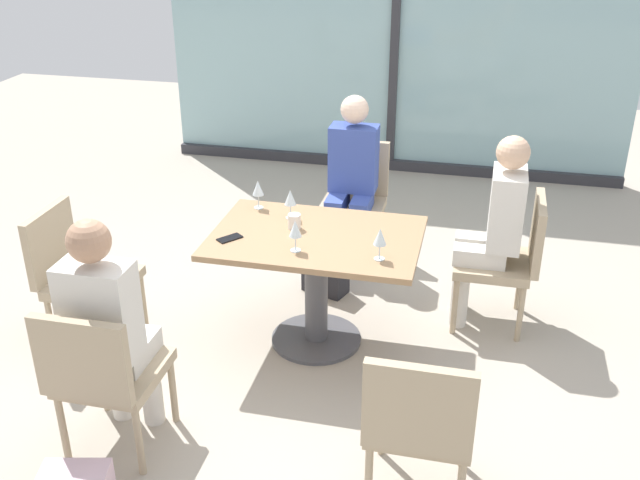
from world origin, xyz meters
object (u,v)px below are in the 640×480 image
(wine_glass_1, at_px, (290,198))
(chair_front_left, at_px, (103,371))
(chair_side_end, at_px, (77,270))
(person_far_right, at_px, (495,223))
(person_front_left, at_px, (108,323))
(wine_glass_3, at_px, (380,237))
(wine_glass_0, at_px, (295,229))
(person_near_window, at_px, (352,174))
(chair_front_right, at_px, (420,418))
(handbag_1, at_px, (325,273))
(dining_table_main, at_px, (316,264))
(wine_glass_2, at_px, (258,189))
(chair_near_window, at_px, (354,195))
(chair_far_right, at_px, (509,254))
(coffee_cup, at_px, (294,221))
(cell_phone_on_table, at_px, (230,238))

(wine_glass_1, bearing_deg, chair_front_left, -110.97)
(chair_side_end, bearing_deg, person_far_right, 18.28)
(person_front_left, xyz_separation_m, wine_glass_3, (1.16, 0.89, 0.16))
(wine_glass_0, bearing_deg, person_near_window, 87.25)
(chair_front_right, height_order, person_front_left, person_front_left)
(wine_glass_3, bearing_deg, handbag_1, 120.34)
(wine_glass_1, height_order, wine_glass_3, same)
(wine_glass_3, bearing_deg, chair_side_end, -176.88)
(dining_table_main, xyz_separation_m, person_front_left, (-0.75, -1.11, 0.16))
(wine_glass_2, height_order, handbag_1, wine_glass_2)
(chair_front_right, relative_size, person_near_window, 0.69)
(chair_side_end, bearing_deg, chair_near_window, 47.66)
(chair_near_window, bearing_deg, person_front_left, -107.95)
(dining_table_main, xyz_separation_m, wine_glass_0, (-0.06, -0.22, 0.33))
(person_near_window, bearing_deg, wine_glass_0, -92.75)
(chair_near_window, height_order, person_front_left, person_front_left)
(wine_glass_1, xyz_separation_m, wine_glass_2, (-0.24, 0.10, 0.00))
(chair_front_left, bearing_deg, person_near_window, 72.05)
(chair_side_end, height_order, person_near_window, person_near_window)
(dining_table_main, xyz_separation_m, chair_front_right, (0.75, -1.21, -0.04))
(person_front_left, bearing_deg, chair_near_window, 72.05)
(chair_front_right, xyz_separation_m, person_front_left, (-1.50, 0.11, 0.20))
(person_far_right, xyz_separation_m, wine_glass_0, (-1.08, -0.70, 0.16))
(chair_far_right, bearing_deg, wine_glass_1, -168.27)
(chair_near_window, distance_m, coffee_cup, 1.20)
(person_far_right, distance_m, cell_phone_on_table, 1.62)
(wine_glass_0, distance_m, handbag_1, 1.11)
(chair_front_right, distance_m, cell_phone_on_table, 1.63)
(person_front_left, xyz_separation_m, wine_glass_2, (0.31, 1.41, 0.16))
(chair_side_end, height_order, wine_glass_3, wine_glass_3)
(dining_table_main, xyz_separation_m, coffee_cup, (-0.15, 0.06, 0.24))
(chair_front_left, bearing_deg, cell_phone_on_table, 75.20)
(chair_near_window, bearing_deg, person_far_right, -35.97)
(cell_phone_on_table, bearing_deg, handbag_1, 101.56)
(chair_near_window, height_order, chair_side_end, same)
(wine_glass_0, height_order, wine_glass_1, same)
(coffee_cup, bearing_deg, person_far_right, 19.74)
(chair_far_right, bearing_deg, person_far_right, -180.00)
(chair_front_left, relative_size, wine_glass_1, 4.70)
(chair_side_end, distance_m, person_near_window, 2.01)
(chair_near_window, bearing_deg, wine_glass_1, -101.64)
(person_near_window, xyz_separation_m, handbag_1, (-0.08, -0.49, -0.56))
(dining_table_main, height_order, chair_side_end, chair_side_end)
(chair_front_left, xyz_separation_m, person_far_right, (1.77, 1.69, 0.20))
(wine_glass_1, bearing_deg, wine_glass_3, -34.39)
(person_front_left, xyz_separation_m, wine_glass_0, (0.69, 0.88, 0.16))
(chair_near_window, xyz_separation_m, coffee_cup, (-0.15, -1.15, 0.28))
(dining_table_main, distance_m, chair_front_left, 1.43)
(chair_far_right, height_order, person_near_window, person_near_window)
(person_far_right, height_order, cell_phone_on_table, person_far_right)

